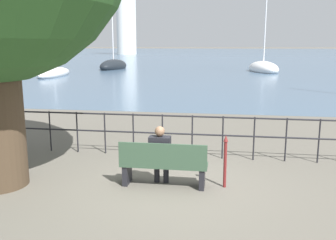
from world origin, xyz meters
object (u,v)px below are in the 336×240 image
object	(u,v)px
seated_person_left	(160,153)
closed_umbrella	(225,158)
harbor_lighthouse	(126,12)
park_bench	(164,165)
sailboat_1	(54,73)
sailboat_0	(263,68)
sailboat_2	(114,66)

from	to	relation	value
seated_person_left	closed_umbrella	xyz separation A→B (m)	(1.26, 0.07, -0.08)
seated_person_left	harbor_lighthouse	distance (m)	108.07
park_bench	harbor_lighthouse	size ratio (longest dim) A/B	0.06
sailboat_1	harbor_lighthouse	world-z (taller)	harbor_lighthouse
park_bench	sailboat_0	bearing A→B (deg)	81.60
seated_person_left	closed_umbrella	world-z (taller)	seated_person_left
seated_person_left	harbor_lighthouse	size ratio (longest dim) A/B	0.04
seated_person_left	sailboat_2	bearing A→B (deg)	108.39
closed_umbrella	seated_person_left	bearing A→B (deg)	-176.91
sailboat_2	harbor_lighthouse	bearing A→B (deg)	108.61
seated_person_left	sailboat_0	bearing A→B (deg)	81.44
closed_umbrella	harbor_lighthouse	distance (m)	108.35
closed_umbrella	sailboat_0	distance (m)	33.12
sailboat_0	sailboat_1	xyz separation A→B (m)	(-18.96, -8.26, -0.12)
park_bench	closed_umbrella	distance (m)	1.19
seated_person_left	sailboat_1	xyz separation A→B (m)	(-14.00, 24.72, -0.40)
sailboat_2	harbor_lighthouse	xyz separation A→B (m)	(-16.71, 68.35, 12.01)
park_bench	seated_person_left	xyz separation A→B (m)	(-0.08, 0.08, 0.23)
seated_person_left	sailboat_0	world-z (taller)	sailboat_0
seated_person_left	sailboat_0	distance (m)	33.36
park_bench	closed_umbrella	size ratio (longest dim) A/B	1.63
harbor_lighthouse	sailboat_2	bearing A→B (deg)	-76.26
sailboat_0	harbor_lighthouse	distance (m)	79.03
sailboat_0	sailboat_2	size ratio (longest dim) A/B	1.43
closed_umbrella	harbor_lighthouse	size ratio (longest dim) A/B	0.04
sailboat_0	harbor_lighthouse	world-z (taller)	harbor_lighthouse
closed_umbrella	sailboat_0	world-z (taller)	sailboat_0
park_bench	closed_umbrella	bearing A→B (deg)	7.05
sailboat_0	sailboat_2	distance (m)	16.84
park_bench	sailboat_2	distance (m)	37.25
park_bench	harbor_lighthouse	world-z (taller)	harbor_lighthouse
park_bench	sailboat_2	bearing A→B (deg)	108.47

